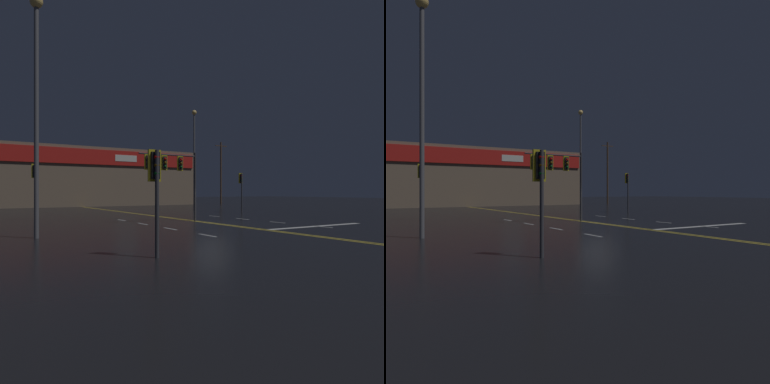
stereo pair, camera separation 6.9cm
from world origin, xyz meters
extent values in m
plane|color=black|center=(0.00, 0.00, 0.00)|extent=(200.00, 200.00, 0.00)
cube|color=gold|center=(-0.15, 0.00, 0.00)|extent=(0.12, 60.00, 0.01)
cube|color=gold|center=(0.15, 0.00, 0.00)|extent=(0.12, 60.00, 0.01)
cube|color=silver|center=(-4.01, -5.40, 0.00)|extent=(0.12, 1.40, 0.01)
cube|color=silver|center=(-4.01, -1.80, 0.00)|extent=(0.12, 1.40, 0.01)
cube|color=silver|center=(-4.01, 1.80, 0.00)|extent=(0.12, 1.40, 0.01)
cube|color=silver|center=(-4.01, 5.40, 0.00)|extent=(0.12, 1.40, 0.01)
cube|color=silver|center=(4.01, -5.40, 0.00)|extent=(0.12, 1.40, 0.01)
cube|color=silver|center=(4.01, -1.80, 0.00)|extent=(0.12, 1.40, 0.01)
cube|color=silver|center=(4.01, 1.80, 0.00)|extent=(0.12, 1.40, 0.01)
cube|color=silver|center=(4.01, 5.40, 0.00)|extent=(0.12, 1.40, 0.01)
cube|color=silver|center=(4.01, -5.00, 0.00)|extent=(7.69, 0.40, 0.01)
cylinder|color=#38383D|center=(0.11, 2.17, 2.36)|extent=(0.14, 0.14, 4.72)
cylinder|color=#38383D|center=(-2.00, 2.17, 4.47)|extent=(4.23, 0.10, 0.10)
cube|color=black|center=(-1.10, 2.17, 3.93)|extent=(0.28, 0.24, 0.84)
cube|color=gold|center=(-1.10, 2.17, 3.93)|extent=(0.42, 0.08, 0.99)
sphere|color=red|center=(-1.10, 2.01, 4.18)|extent=(0.17, 0.17, 0.17)
sphere|color=#543707|center=(-1.10, 2.01, 3.93)|extent=(0.17, 0.17, 0.17)
sphere|color=#084513|center=(-1.10, 2.01, 3.68)|extent=(0.17, 0.17, 0.17)
cube|color=black|center=(-2.31, 2.17, 3.93)|extent=(0.28, 0.24, 0.84)
cube|color=gold|center=(-2.31, 2.17, 3.93)|extent=(0.42, 0.08, 0.99)
sphere|color=red|center=(-2.31, 2.01, 4.18)|extent=(0.17, 0.17, 0.17)
sphere|color=#543707|center=(-2.31, 2.01, 3.93)|extent=(0.17, 0.17, 0.17)
sphere|color=#084513|center=(-2.31, 2.01, 3.68)|extent=(0.17, 0.17, 0.17)
cube|color=black|center=(-3.51, 2.17, 3.93)|extent=(0.28, 0.24, 0.84)
cube|color=gold|center=(-3.51, 2.17, 3.93)|extent=(0.42, 0.08, 0.99)
sphere|color=red|center=(-3.51, 2.01, 4.18)|extent=(0.17, 0.17, 0.17)
sphere|color=#543707|center=(-3.51, 2.01, 3.93)|extent=(0.17, 0.17, 0.17)
sphere|color=#084513|center=(-3.51, 2.01, 3.68)|extent=(0.17, 0.17, 0.17)
cylinder|color=#38383D|center=(-8.62, -9.44, 1.65)|extent=(0.13, 0.13, 3.31)
cube|color=black|center=(-8.62, -9.26, 2.84)|extent=(0.28, 0.24, 0.84)
cube|color=gold|center=(-8.62, -9.26, 2.84)|extent=(0.42, 0.08, 0.99)
sphere|color=red|center=(-8.62, -9.42, 3.09)|extent=(0.17, 0.17, 0.17)
sphere|color=#543707|center=(-8.62, -9.42, 2.84)|extent=(0.17, 0.17, 0.17)
sphere|color=#084513|center=(-8.62, -9.42, 2.58)|extent=(0.17, 0.17, 0.17)
cylinder|color=#38383D|center=(9.58, 8.64, 1.90)|extent=(0.13, 0.13, 3.81)
cube|color=black|center=(9.58, 8.82, 3.34)|extent=(0.28, 0.24, 0.84)
cube|color=gold|center=(9.58, 8.82, 3.34)|extent=(0.42, 0.08, 0.99)
sphere|color=red|center=(9.58, 8.66, 3.59)|extent=(0.17, 0.17, 0.17)
sphere|color=#543707|center=(9.58, 8.66, 3.34)|extent=(0.17, 0.17, 0.17)
sphere|color=#084513|center=(9.58, 8.66, 3.08)|extent=(0.17, 0.17, 0.17)
cylinder|color=#38383D|center=(-9.27, 8.40, 1.98)|extent=(0.13, 0.13, 3.96)
cube|color=black|center=(-9.27, 8.58, 3.49)|extent=(0.28, 0.24, 0.84)
cube|color=gold|center=(-9.27, 8.58, 3.49)|extent=(0.42, 0.08, 0.99)
sphere|color=red|center=(-9.27, 8.42, 3.74)|extent=(0.17, 0.17, 0.17)
sphere|color=#543707|center=(-9.27, 8.42, 3.49)|extent=(0.17, 0.17, 0.17)
sphere|color=#084513|center=(-9.27, 8.42, 3.24)|extent=(0.17, 0.17, 0.17)
cylinder|color=#59595E|center=(9.55, 17.28, 5.56)|extent=(0.20, 0.20, 11.12)
sphere|color=#F4C666|center=(9.55, 17.28, 11.29)|extent=(0.56, 0.56, 0.56)
cylinder|color=#59595E|center=(-10.93, -2.38, 5.05)|extent=(0.20, 0.20, 10.11)
sphere|color=#F4C666|center=(-10.93, -2.38, 10.28)|extent=(0.56, 0.56, 0.56)
cube|color=#7A6651|center=(0.00, 35.05, 4.07)|extent=(35.02, 10.00, 8.14)
cube|color=red|center=(0.00, 29.95, 6.71)|extent=(34.32, 0.20, 2.03)
cube|color=white|center=(6.13, 29.90, 6.71)|extent=(3.20, 0.16, 0.90)
cylinder|color=#4C3828|center=(21.41, 28.16, 4.93)|extent=(0.26, 0.26, 9.87)
cube|color=#4C3828|center=(21.41, 28.16, 9.27)|extent=(2.20, 0.12, 0.12)
camera|label=1|loc=(-13.74, -19.72, 2.03)|focal=35.00mm
camera|label=2|loc=(-13.69, -19.76, 2.03)|focal=35.00mm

